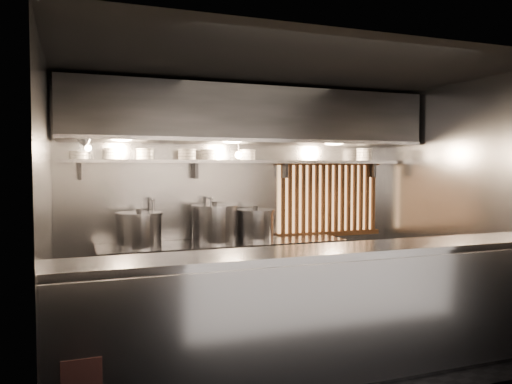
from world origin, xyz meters
TOP-DOWN VIEW (x-y plane):
  - floor at (0.00, 0.00)m, footprint 4.50×4.50m
  - ceiling at (0.00, 0.00)m, footprint 4.50×4.50m
  - wall_back at (0.00, 1.50)m, footprint 4.50×0.00m
  - wall_left at (-2.25, 0.00)m, footprint 0.00×3.00m
  - wall_right at (2.25, 0.00)m, footprint 0.00×3.00m
  - serving_counter at (0.00, -0.96)m, footprint 4.50×0.56m
  - cooking_bench at (-0.30, 1.13)m, footprint 3.00×0.70m
  - bowl_shelf at (0.00, 1.32)m, footprint 4.40×0.34m
  - exhaust_hood at (0.00, 1.10)m, footprint 4.40×0.81m
  - wood_screen at (1.30, 1.45)m, footprint 1.56×0.09m
  - faucet_left at (-1.15, 1.37)m, footprint 0.04×0.30m
  - faucet_right at (-0.45, 1.37)m, footprint 0.04×0.30m
  - heat_lamp at (-1.90, 0.85)m, footprint 0.25×0.35m
  - pendant_bulb at (-0.10, 1.20)m, footprint 0.09×0.09m
  - stock_pot_left at (-1.32, 1.12)m, footprint 0.55×0.55m
  - stock_pot_mid at (-0.42, 1.16)m, footprint 0.68×0.68m
  - stock_pot_right at (0.11, 1.18)m, footprint 0.60×0.60m
  - bowl_stack_0 at (-1.95, 1.32)m, footprint 0.21×0.21m
  - bowl_stack_1 at (-1.58, 1.32)m, footprint 0.21×0.21m
  - bowl_stack_2 at (-1.22, 1.32)m, footprint 0.22×0.22m
  - bowl_stack_3 at (-0.72, 1.32)m, footprint 0.23×0.23m
  - bowl_stack_4 at (-0.45, 1.32)m, footprint 0.20×0.20m
  - bowl_stack_5 at (0.06, 1.32)m, footprint 0.21×0.21m
  - bowl_stack_6 at (1.78, 1.32)m, footprint 0.23×0.23m

SIDE VIEW (x-z plane):
  - floor at x=0.00m, z-range 0.00..0.00m
  - cooking_bench at x=-0.30m, z-range 0.00..0.90m
  - serving_counter at x=0.00m, z-range 0.00..1.13m
  - stock_pot_right at x=0.11m, z-range 0.88..1.31m
  - stock_pot_left at x=-1.32m, z-range 0.88..1.32m
  - stock_pot_mid at x=-0.42m, z-range 0.88..1.38m
  - faucet_left at x=-1.15m, z-range 1.06..1.56m
  - faucet_right at x=-0.45m, z-range 1.06..1.56m
  - wood_screen at x=1.30m, z-range 0.86..1.90m
  - wall_back at x=0.00m, z-range -0.85..3.65m
  - wall_left at x=-2.25m, z-range -0.10..2.90m
  - wall_right at x=2.25m, z-range -0.10..2.90m
  - bowl_shelf at x=0.00m, z-range 1.86..1.90m
  - bowl_stack_0 at x=-1.95m, z-range 1.90..1.99m
  - pendant_bulb at x=-0.10m, z-range 1.87..2.05m
  - bowl_stack_3 at x=-0.72m, z-range 1.90..2.03m
  - bowl_stack_2 at x=-1.22m, z-range 1.90..2.03m
  - bowl_stack_1 at x=-1.58m, z-range 1.90..2.03m
  - bowl_stack_5 at x=0.06m, z-range 1.90..2.03m
  - bowl_stack_4 at x=-0.45m, z-range 1.90..2.03m
  - bowl_stack_6 at x=1.78m, z-range 1.90..2.07m
  - heat_lamp at x=-1.90m, z-range 1.97..2.17m
  - exhaust_hood at x=0.00m, z-range 2.10..2.75m
  - ceiling at x=0.00m, z-range 2.80..2.80m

